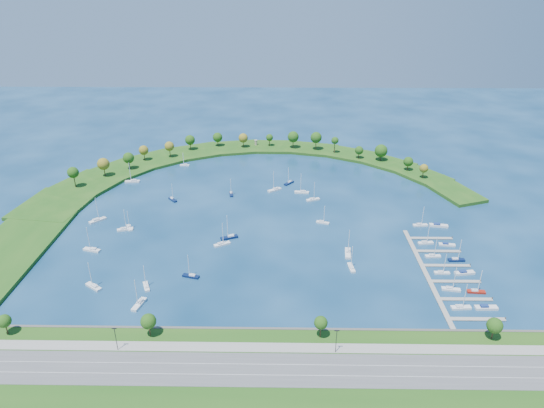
{
  "coord_description": "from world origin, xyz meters",
  "views": [
    {
      "loc": [
        8.79,
        -248.67,
        125.89
      ],
      "look_at": [
        5.0,
        5.0,
        4.0
      ],
      "focal_mm": 31.42,
      "sensor_mm": 36.0,
      "label": 1
    }
  ],
  "objects_px": {
    "moored_boat_17": "(302,192)",
    "moored_boat_19": "(351,267)",
    "moored_boat_2": "(132,181)",
    "docked_boat_0": "(461,307)",
    "docked_boat_2": "(451,289)",
    "docked_boat_11": "(438,225)",
    "moored_boat_9": "(229,237)",
    "moored_boat_7": "(173,199)",
    "docked_boat_7": "(456,259)",
    "harbor_tower": "(256,142)",
    "moored_boat_4": "(191,275)",
    "moored_boat_0": "(313,199)",
    "moored_boat_8": "(97,220)",
    "moored_boat_14": "(92,249)",
    "docked_boat_8": "(426,242)",
    "docked_boat_4": "(442,272)",
    "moored_boat_1": "(139,303)",
    "moored_boat_13": "(146,286)",
    "docked_boat_10": "(420,225)",
    "docked_boat_3": "(476,291)",
    "docked_boat_9": "(447,245)",
    "moored_boat_6": "(323,222)",
    "moored_boat_18": "(222,244)",
    "moored_boat_20": "(289,182)",
    "moored_boat_11": "(231,193)",
    "moored_boat_3": "(129,227)",
    "dock_system": "(441,273)",
    "docked_boat_5": "(464,273)",
    "moored_boat_16": "(125,229)",
    "docked_boat_1": "(486,307)",
    "moored_boat_5": "(348,252)",
    "moored_boat_12": "(185,165)"
  },
  "relations": [
    {
      "from": "moored_boat_16",
      "to": "docked_boat_10",
      "type": "height_order",
      "value": "moored_boat_16"
    },
    {
      "from": "moored_boat_0",
      "to": "moored_boat_11",
      "type": "bearing_deg",
      "value": 149.23
    },
    {
      "from": "moored_boat_17",
      "to": "moored_boat_19",
      "type": "distance_m",
      "value": 89.36
    },
    {
      "from": "harbor_tower",
      "to": "moored_boat_4",
      "type": "xyz_separation_m",
      "value": [
        -21.73,
        -185.14,
        -3.28
      ]
    },
    {
      "from": "moored_boat_1",
      "to": "moored_boat_20",
      "type": "xyz_separation_m",
      "value": [
        65.71,
        131.62,
        -0.04
      ]
    },
    {
      "from": "docked_boat_0",
      "to": "docked_boat_10",
      "type": "xyz_separation_m",
      "value": [
        2.4,
        73.08,
        -0.01
      ]
    },
    {
      "from": "docked_boat_2",
      "to": "moored_boat_13",
      "type": "bearing_deg",
      "value": -170.53
    },
    {
      "from": "docked_boat_7",
      "to": "docked_boat_1",
      "type": "bearing_deg",
      "value": -91.64
    },
    {
      "from": "moored_boat_17",
      "to": "docked_boat_4",
      "type": "distance_m",
      "value": 109.69
    },
    {
      "from": "moored_boat_5",
      "to": "moored_boat_8",
      "type": "relative_size",
      "value": 1.0
    },
    {
      "from": "moored_boat_11",
      "to": "docked_boat_3",
      "type": "xyz_separation_m",
      "value": [
        117.4,
        -102.25,
        0.02
      ]
    },
    {
      "from": "moored_boat_11",
      "to": "moored_boat_18",
      "type": "relative_size",
      "value": 0.86
    },
    {
      "from": "harbor_tower",
      "to": "docked_boat_0",
      "type": "distance_m",
      "value": 227.46
    },
    {
      "from": "moored_boat_18",
      "to": "docked_boat_9",
      "type": "bearing_deg",
      "value": -28.37
    },
    {
      "from": "moored_boat_6",
      "to": "harbor_tower",
      "type": "bearing_deg",
      "value": 127.34
    },
    {
      "from": "moored_boat_3",
      "to": "moored_boat_9",
      "type": "relative_size",
      "value": 0.8
    },
    {
      "from": "moored_boat_2",
      "to": "docked_boat_0",
      "type": "xyz_separation_m",
      "value": [
        175.41,
        -132.74,
        -0.06
      ]
    },
    {
      "from": "docked_boat_0",
      "to": "docked_boat_2",
      "type": "distance_m",
      "value": 12.94
    },
    {
      "from": "moored_boat_9",
      "to": "docked_boat_8",
      "type": "relative_size",
      "value": 1.16
    },
    {
      "from": "moored_boat_17",
      "to": "moored_boat_19",
      "type": "bearing_deg",
      "value": 108.68
    },
    {
      "from": "moored_boat_14",
      "to": "docked_boat_7",
      "type": "bearing_deg",
      "value": -166.03
    },
    {
      "from": "moored_boat_13",
      "to": "moored_boat_20",
      "type": "xyz_separation_m",
      "value": [
        65.93,
        118.9,
        0.03
      ]
    },
    {
      "from": "moored_boat_7",
      "to": "docked_boat_7",
      "type": "relative_size",
      "value": 0.96
    },
    {
      "from": "moored_boat_0",
      "to": "moored_boat_8",
      "type": "relative_size",
      "value": 0.88
    },
    {
      "from": "moored_boat_0",
      "to": "moored_boat_6",
      "type": "height_order",
      "value": "moored_boat_0"
    },
    {
      "from": "moored_boat_14",
      "to": "moored_boat_17",
      "type": "relative_size",
      "value": 0.99
    },
    {
      "from": "moored_boat_2",
      "to": "moored_boat_13",
      "type": "distance_m",
      "value": 126.25
    },
    {
      "from": "moored_boat_7",
      "to": "harbor_tower",
      "type": "bearing_deg",
      "value": 115.88
    },
    {
      "from": "moored_boat_7",
      "to": "moored_boat_1",
      "type": "bearing_deg",
      "value": -35.43
    },
    {
      "from": "moored_boat_0",
      "to": "docked_boat_5",
      "type": "height_order",
      "value": "moored_boat_0"
    },
    {
      "from": "moored_boat_20",
      "to": "harbor_tower",
      "type": "bearing_deg",
      "value": -121.7
    },
    {
      "from": "moored_boat_4",
      "to": "moored_boat_6",
      "type": "bearing_deg",
      "value": -124.78
    },
    {
      "from": "moored_boat_6",
      "to": "moored_boat_18",
      "type": "height_order",
      "value": "moored_boat_18"
    },
    {
      "from": "moored_boat_4",
      "to": "docked_boat_2",
      "type": "height_order",
      "value": "docked_boat_2"
    },
    {
      "from": "moored_boat_1",
      "to": "moored_boat_14",
      "type": "relative_size",
      "value": 1.01
    },
    {
      "from": "moored_boat_5",
      "to": "docked_boat_8",
      "type": "bearing_deg",
      "value": 111.15
    },
    {
      "from": "moored_boat_3",
      "to": "docked_boat_1",
      "type": "height_order",
      "value": "moored_boat_3"
    },
    {
      "from": "docked_boat_3",
      "to": "docked_boat_9",
      "type": "height_order",
      "value": "docked_boat_3"
    },
    {
      "from": "harbor_tower",
      "to": "moored_boat_20",
      "type": "bearing_deg",
      "value": -71.09
    },
    {
      "from": "moored_boat_6",
      "to": "moored_boat_7",
      "type": "relative_size",
      "value": 0.95
    },
    {
      "from": "moored_boat_8",
      "to": "docked_boat_0",
      "type": "distance_m",
      "value": 194.81
    },
    {
      "from": "moored_boat_9",
      "to": "moored_boat_19",
      "type": "xyz_separation_m",
      "value": [
        60.83,
        -28.06,
        -0.06
      ]
    },
    {
      "from": "dock_system",
      "to": "moored_boat_8",
      "type": "bearing_deg",
      "value": 164.42
    },
    {
      "from": "moored_boat_0",
      "to": "docked_boat_4",
      "type": "distance_m",
      "value": 97.07
    },
    {
      "from": "moored_boat_1",
      "to": "moored_boat_14",
      "type": "xyz_separation_m",
      "value": [
        -35.73,
        43.63,
        -0.0
      ]
    },
    {
      "from": "harbor_tower",
      "to": "moored_boat_3",
      "type": "relative_size",
      "value": 0.39
    },
    {
      "from": "docked_boat_2",
      "to": "docked_boat_11",
      "type": "relative_size",
      "value": 1.15
    },
    {
      "from": "moored_boat_12",
      "to": "moored_boat_19",
      "type": "height_order",
      "value": "moored_boat_19"
    },
    {
      "from": "moored_boat_3",
      "to": "moored_boat_12",
      "type": "height_order",
      "value": "moored_boat_3"
    },
    {
      "from": "dock_system",
      "to": "docked_boat_10",
      "type": "relative_size",
      "value": 6.9
    }
  ]
}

